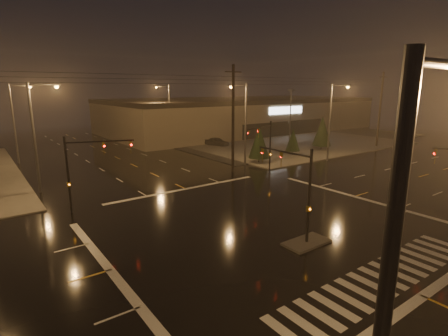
# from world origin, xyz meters

# --- Properties ---
(ground) EXTENTS (140.00, 140.00, 0.00)m
(ground) POSITION_xyz_m (0.00, 0.00, 0.00)
(ground) COLOR black
(ground) RESTS_ON ground
(sidewalk_ne) EXTENTS (36.00, 36.00, 0.12)m
(sidewalk_ne) POSITION_xyz_m (30.00, 30.00, 0.06)
(sidewalk_ne) COLOR #403E3A
(sidewalk_ne) RESTS_ON ground
(median_island) EXTENTS (3.00, 1.60, 0.15)m
(median_island) POSITION_xyz_m (0.00, -4.00, 0.07)
(median_island) COLOR #403E3A
(median_island) RESTS_ON ground
(crosswalk) EXTENTS (15.00, 2.60, 0.01)m
(crosswalk) POSITION_xyz_m (0.00, -9.00, 0.01)
(crosswalk) COLOR beige
(crosswalk) RESTS_ON ground
(stop_bar_near) EXTENTS (16.00, 0.50, 0.01)m
(stop_bar_near) POSITION_xyz_m (0.00, -11.00, 0.01)
(stop_bar_near) COLOR beige
(stop_bar_near) RESTS_ON ground
(stop_bar_far) EXTENTS (16.00, 0.50, 0.01)m
(stop_bar_far) POSITION_xyz_m (0.00, 11.00, 0.01)
(stop_bar_far) COLOR beige
(stop_bar_far) RESTS_ON ground
(parking_lot) EXTENTS (50.00, 24.00, 0.08)m
(parking_lot) POSITION_xyz_m (35.00, 28.00, 0.04)
(parking_lot) COLOR black
(parking_lot) RESTS_ON ground
(retail_building) EXTENTS (60.20, 28.30, 7.20)m
(retail_building) POSITION_xyz_m (35.00, 45.99, 3.84)
(retail_building) COLOR #695D4B
(retail_building) RESTS_ON ground
(signal_mast_median) EXTENTS (0.25, 4.59, 6.00)m
(signal_mast_median) POSITION_xyz_m (0.00, -3.07, 3.75)
(signal_mast_median) COLOR black
(signal_mast_median) RESTS_ON ground
(signal_mast_ne) EXTENTS (4.84, 1.86, 6.00)m
(signal_mast_ne) POSITION_xyz_m (9.50, 10.14, 3.79)
(signal_mast_ne) COLOR black
(signal_mast_ne) RESTS_ON ground
(signal_mast_nw) EXTENTS (4.84, 1.86, 6.00)m
(signal_mast_nw) POSITION_xyz_m (-9.50, 10.14, 3.79)
(signal_mast_nw) COLOR black
(signal_mast_nw) RESTS_ON ground
(streetlight_0) EXTENTS (2.77, 0.32, 10.00)m
(streetlight_0) POSITION_xyz_m (-11.18, -15.00, 5.80)
(streetlight_0) COLOR #38383A
(streetlight_0) RESTS_ON ground
(streetlight_1) EXTENTS (2.77, 0.32, 10.00)m
(streetlight_1) POSITION_xyz_m (-11.18, 18.00, 5.80)
(streetlight_1) COLOR #38383A
(streetlight_1) RESTS_ON ground
(streetlight_2) EXTENTS (2.77, 0.32, 10.00)m
(streetlight_2) POSITION_xyz_m (-11.18, 34.00, 5.80)
(streetlight_2) COLOR #38383A
(streetlight_2) RESTS_ON ground
(streetlight_3) EXTENTS (2.77, 0.32, 10.00)m
(streetlight_3) POSITION_xyz_m (11.18, 16.00, 5.80)
(streetlight_3) COLOR #38383A
(streetlight_3) RESTS_ON ground
(streetlight_4) EXTENTS (2.77, 0.32, 10.00)m
(streetlight_4) POSITION_xyz_m (11.18, 36.00, 5.80)
(streetlight_4) COLOR #38383A
(streetlight_4) RESTS_ON ground
(streetlight_6) EXTENTS (0.32, 2.77, 10.00)m
(streetlight_6) POSITION_xyz_m (22.00, 11.18, 5.80)
(streetlight_6) COLOR #38383A
(streetlight_6) RESTS_ON ground
(utility_pole_1) EXTENTS (2.20, 0.32, 12.00)m
(utility_pole_1) POSITION_xyz_m (8.00, 14.00, 6.13)
(utility_pole_1) COLOR black
(utility_pole_1) RESTS_ON ground
(utility_pole_2) EXTENTS (2.20, 0.32, 12.00)m
(utility_pole_2) POSITION_xyz_m (38.00, 14.00, 6.13)
(utility_pole_2) COLOR black
(utility_pole_2) RESTS_ON ground
(conifer_0) EXTENTS (2.67, 2.67, 4.87)m
(conifer_0) POSITION_xyz_m (13.63, 15.80, 2.78)
(conifer_0) COLOR black
(conifer_0) RESTS_ON ground
(conifer_1) EXTENTS (2.05, 2.05, 3.91)m
(conifer_1) POSITION_xyz_m (20.96, 16.79, 2.30)
(conifer_1) COLOR black
(conifer_1) RESTS_ON ground
(conifer_2) EXTENTS (2.90, 2.90, 5.23)m
(conifer_2) POSITION_xyz_m (28.16, 17.46, 2.97)
(conifer_2) COLOR black
(conifer_2) RESTS_ON ground
(car_parked) EXTENTS (3.07, 4.54, 1.44)m
(car_parked) POSITION_xyz_m (17.12, 30.23, 0.72)
(car_parked) COLOR black
(car_parked) RESTS_ON ground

